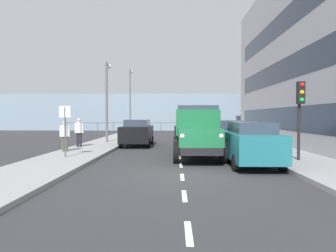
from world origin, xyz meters
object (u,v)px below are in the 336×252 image
(car_teal_kerbside_near, at_px, (250,143))
(pedestrian_couple_a, at_px, (65,133))
(car_black_oppositeside_0, at_px, (137,132))
(traffic_light_near, at_px, (300,103))
(lamp_post_promenade, at_px, (107,94))
(lamp_post_far, at_px, (130,95))
(truck_vintage_green, at_px, (197,133))
(street_sign, at_px, (65,122))
(car_navy_kerbside_1, at_px, (227,135))
(pedestrian_strolling, at_px, (79,130))

(car_teal_kerbside_near, distance_m, pedestrian_couple_a, 9.22)
(car_black_oppositeside_0, height_order, traffic_light_near, traffic_light_near)
(lamp_post_promenade, xyz_separation_m, lamp_post_far, (0.01, -11.22, 0.65))
(car_teal_kerbside_near, bearing_deg, car_black_oppositeside_0, -55.15)
(car_black_oppositeside_0, distance_m, lamp_post_far, 13.51)
(truck_vintage_green, height_order, street_sign, truck_vintage_green)
(car_navy_kerbside_1, relative_size, car_black_oppositeside_0, 0.96)
(car_teal_kerbside_near, bearing_deg, truck_vintage_green, -43.01)
(traffic_light_near, bearing_deg, pedestrian_couple_a, -15.26)
(car_teal_kerbside_near, distance_m, lamp_post_far, 22.35)
(car_black_oppositeside_0, bearing_deg, pedestrian_couple_a, 54.62)
(car_navy_kerbside_1, bearing_deg, traffic_light_near, 113.53)
(truck_vintage_green, xyz_separation_m, street_sign, (5.84, 0.63, 0.50))
(car_navy_kerbside_1, bearing_deg, lamp_post_promenade, -28.16)
(street_sign, bearing_deg, car_teal_kerbside_near, 171.39)
(car_navy_kerbside_1, distance_m, lamp_post_promenade, 9.20)
(pedestrian_couple_a, xyz_separation_m, lamp_post_promenade, (-0.82, -6.13, 2.47))
(truck_vintage_green, bearing_deg, car_black_oppositeside_0, -59.76)
(traffic_light_near, xyz_separation_m, lamp_post_far, (9.90, -20.27, 1.71))
(car_navy_kerbside_1, xyz_separation_m, pedestrian_couple_a, (8.59, 1.97, 0.17))
(car_teal_kerbside_near, height_order, lamp_post_promenade, lamp_post_promenade)
(car_navy_kerbside_1, height_order, pedestrian_strolling, pedestrian_strolling)
(pedestrian_couple_a, bearing_deg, truck_vintage_green, 167.00)
(car_navy_kerbside_1, xyz_separation_m, lamp_post_far, (7.77, -15.38, 3.29))
(lamp_post_promenade, bearing_deg, truck_vintage_green, 127.27)
(car_teal_kerbside_near, relative_size, car_black_oppositeside_0, 1.09)
(truck_vintage_green, relative_size, lamp_post_promenade, 1.01)
(car_navy_kerbside_1, xyz_separation_m, traffic_light_near, (-2.13, 4.89, 1.58))
(pedestrian_couple_a, xyz_separation_m, lamp_post_far, (-0.82, -17.35, 3.12))
(truck_vintage_green, height_order, car_teal_kerbside_near, truck_vintage_green)
(street_sign, bearing_deg, lamp_post_promenade, -90.08)
(car_black_oppositeside_0, bearing_deg, traffic_light_near, 135.70)
(car_navy_kerbside_1, relative_size, pedestrian_strolling, 2.32)
(pedestrian_strolling, distance_m, traffic_light_near, 12.07)
(car_teal_kerbside_near, xyz_separation_m, car_black_oppositeside_0, (5.43, -7.79, -0.00))
(car_teal_kerbside_near, height_order, car_navy_kerbside_1, same)
(pedestrian_couple_a, relative_size, traffic_light_near, 0.49)
(pedestrian_strolling, bearing_deg, lamp_post_promenade, -102.80)
(truck_vintage_green, height_order, pedestrian_couple_a, truck_vintage_green)
(car_black_oppositeside_0, distance_m, lamp_post_promenade, 3.90)
(car_navy_kerbside_1, height_order, pedestrian_couple_a, car_navy_kerbside_1)
(truck_vintage_green, xyz_separation_m, car_black_oppositeside_0, (3.49, -5.99, -0.28))
(car_teal_kerbside_near, height_order, car_black_oppositeside_0, same)
(pedestrian_strolling, height_order, traffic_light_near, traffic_light_near)
(car_black_oppositeside_0, distance_m, street_sign, 7.07)
(car_teal_kerbside_near, distance_m, lamp_post_promenade, 12.53)
(car_teal_kerbside_near, distance_m, car_navy_kerbside_1, 5.31)
(car_teal_kerbside_near, bearing_deg, pedestrian_strolling, -33.72)
(truck_vintage_green, xyz_separation_m, pedestrian_strolling, (6.68, -3.94, -0.04))
(truck_vintage_green, distance_m, car_navy_kerbside_1, 4.01)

